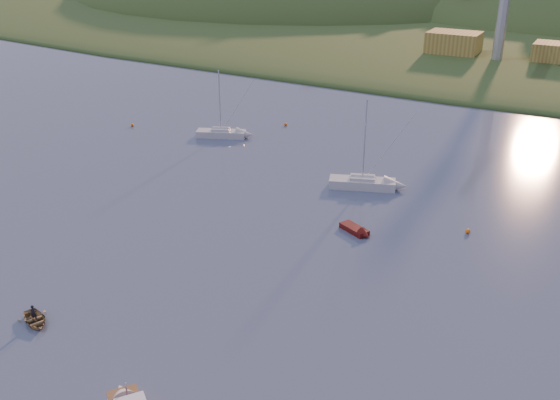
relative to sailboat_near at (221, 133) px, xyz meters
The scene contains 15 objects.
far_shore 175.42m from the sailboat_near, 81.85° to the left, with size 620.00×220.00×1.50m, color #364F1F.
shore_slope 111.46m from the sailboat_near, 77.11° to the left, with size 640.00×150.00×7.00m, color #364F1F.
hill_left 157.73m from the sailboat_near, 114.39° to the left, with size 170.00×140.00×44.00m, color #364F1F.
hillside_trees 131.03m from the sailboat_near, 79.06° to the left, with size 280.00×50.00×32.00m, color #234418, non-canonical shape.
wharf 72.13m from the sailboat_near, 65.54° to the left, with size 42.00×16.00×2.40m, color slate.
shed_west 68.88m from the sailboat_near, 75.80° to the left, with size 11.00×8.00×4.80m, color olive.
shed_east 77.62m from the sailboat_near, 60.77° to the left, with size 9.00×7.00×4.00m, color olive.
sailboat_near is the anchor object (origin of this frame).
sailboat_far 26.78m from the sailboat_near, 17.14° to the right, with size 8.19×4.86×10.90m.
canoe 48.12m from the sailboat_near, 74.21° to the right, with size 2.30×3.22×0.67m, color olive.
paddler 48.12m from the sailboat_near, 74.21° to the right, with size 0.52×0.34×1.42m, color black.
red_tender 35.67m from the sailboat_near, 33.01° to the right, with size 4.07×2.91×1.32m.
buoy_1 41.99m from the sailboat_near, 19.26° to the right, with size 0.50×0.50×0.50m, color orange.
buoy_2 15.19m from the sailboat_near, behind, with size 0.50×0.50×0.50m, color orange.
buoy_3 11.10m from the sailboat_near, 58.55° to the left, with size 0.50×0.50×0.50m, color orange.
Camera 1 is at (25.28, -16.81, 29.46)m, focal length 40.00 mm.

